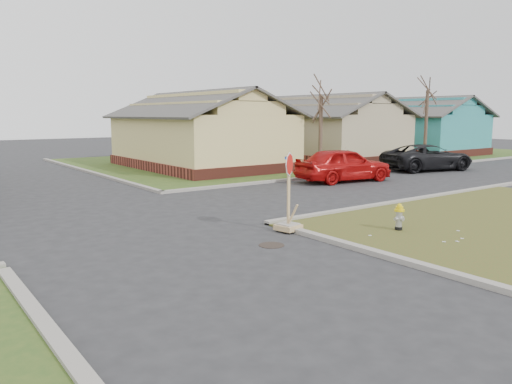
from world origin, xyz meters
TOP-DOWN VIEW (x-y plane):
  - ground at (0.00, 0.00)m, footprint 120.00×120.00m
  - verge_far_right at (22.00, 18.00)m, footprint 37.00×19.00m
  - curbs at (0.00, 5.00)m, footprint 80.00×40.00m
  - manhole at (2.20, -0.50)m, footprint 0.64×0.64m
  - side_house_yellow at (10.00, 16.50)m, footprint 7.60×11.60m
  - side_house_tan at (20.00, 16.50)m, footprint 7.60×11.60m
  - side_house_teal at (30.00, 16.50)m, footprint 7.60×11.60m
  - tree_mid_right at (14.00, 10.20)m, footprint 0.22×0.22m
  - tree_far_right at (24.00, 10.50)m, footprint 0.22×0.22m
  - fire_hydrant at (5.96, -1.43)m, footprint 0.28×0.28m
  - stop_sign at (3.49, 0.39)m, footprint 0.61×0.60m
  - red_sedan at (12.39, 6.87)m, footprint 5.07×2.66m
  - dark_pickup at (19.91, 7.42)m, footprint 5.86×3.70m

SIDE VIEW (x-z plane):
  - ground at x=0.00m, z-range 0.00..0.00m
  - curbs at x=0.00m, z-range -0.06..0.06m
  - manhole at x=2.20m, z-range 0.00..0.01m
  - verge_far_right at x=22.00m, z-range 0.00..0.05m
  - fire_hydrant at x=5.96m, z-range 0.09..0.83m
  - stop_sign at x=3.49m, z-range -0.57..1.60m
  - dark_pickup at x=19.91m, z-range 0.00..1.51m
  - red_sedan at x=12.39m, z-range 0.00..1.64m
  - tree_mid_right at x=14.00m, z-range 0.05..4.25m
  - side_house_yellow at x=10.00m, z-range -0.16..4.54m
  - side_house_tan at x=20.00m, z-range -0.16..4.54m
  - side_house_teal at x=30.00m, z-range -0.16..4.54m
  - tree_far_right at x=24.00m, z-range 0.05..4.81m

